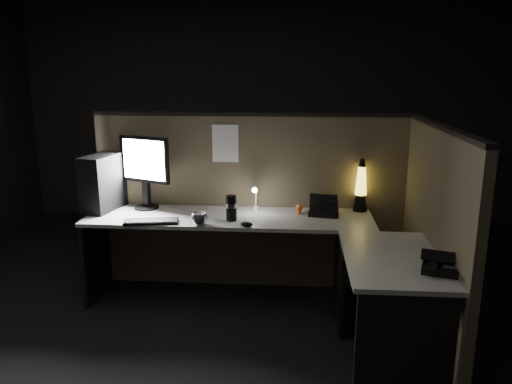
# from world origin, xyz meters

# --- Properties ---
(floor) EXTENTS (6.00, 6.00, 0.00)m
(floor) POSITION_xyz_m (0.00, 0.00, 0.00)
(floor) COLOR black
(floor) RESTS_ON ground
(room_shell) EXTENTS (6.00, 6.00, 6.00)m
(room_shell) POSITION_xyz_m (0.00, 0.00, 1.62)
(room_shell) COLOR silver
(room_shell) RESTS_ON ground
(partition_back) EXTENTS (2.66, 0.06, 1.50)m
(partition_back) POSITION_xyz_m (0.00, 0.93, 0.75)
(partition_back) COLOR brown
(partition_back) RESTS_ON ground
(partition_right) EXTENTS (0.06, 1.66, 1.50)m
(partition_right) POSITION_xyz_m (1.33, 0.10, 0.75)
(partition_right) COLOR brown
(partition_right) RESTS_ON ground
(desk) EXTENTS (2.60, 1.60, 0.73)m
(desk) POSITION_xyz_m (0.18, 0.25, 0.58)
(desk) COLOR beige
(desk) RESTS_ON ground
(pc_tower) EXTENTS (0.29, 0.47, 0.46)m
(pc_tower) POSITION_xyz_m (-1.22, 0.73, 0.96)
(pc_tower) COLOR black
(pc_tower) RESTS_ON desk
(monitor) EXTENTS (0.46, 0.22, 0.61)m
(monitor) POSITION_xyz_m (-0.88, 0.79, 1.10)
(monitor) COLOR black
(monitor) RESTS_ON desk
(keyboard) EXTENTS (0.43, 0.20, 0.02)m
(keyboard) POSITION_xyz_m (-0.72, 0.37, 0.74)
(keyboard) COLOR black
(keyboard) RESTS_ON desk
(mouse) EXTENTS (0.11, 0.08, 0.04)m
(mouse) POSITION_xyz_m (0.02, 0.34, 0.75)
(mouse) COLOR black
(mouse) RESTS_ON desk
(clip_lamp) EXTENTS (0.04, 0.17, 0.22)m
(clip_lamp) POSITION_xyz_m (0.05, 0.74, 0.86)
(clip_lamp) COLOR silver
(clip_lamp) RESTS_ON desk
(organizer) EXTENTS (0.26, 0.23, 0.17)m
(organizer) POSITION_xyz_m (0.61, 0.71, 0.77)
(organizer) COLOR black
(organizer) RESTS_ON desk
(lava_lamp) EXTENTS (0.12, 0.12, 0.44)m
(lava_lamp) POSITION_xyz_m (0.92, 0.84, 0.91)
(lava_lamp) COLOR black
(lava_lamp) RESTS_ON desk
(travel_mug) EXTENTS (0.09, 0.09, 0.20)m
(travel_mug) POSITION_xyz_m (-0.12, 0.49, 0.83)
(travel_mug) COLOR black
(travel_mug) RESTS_ON desk
(steel_mug) EXTENTS (0.15, 0.15, 0.10)m
(steel_mug) POSITION_xyz_m (-0.34, 0.35, 0.78)
(steel_mug) COLOR silver
(steel_mug) RESTS_ON desk
(figurine) EXTENTS (0.06, 0.06, 0.06)m
(figurine) POSITION_xyz_m (0.41, 0.71, 0.78)
(figurine) COLOR orange
(figurine) RESTS_ON desk
(pinned_paper) EXTENTS (0.22, 0.00, 0.31)m
(pinned_paper) POSITION_xyz_m (-0.21, 0.90, 1.27)
(pinned_paper) COLOR white
(pinned_paper) RESTS_ON partition_back
(desk_phone) EXTENTS (0.27, 0.26, 0.13)m
(desk_phone) POSITION_xyz_m (1.24, -0.41, 0.78)
(desk_phone) COLOR black
(desk_phone) RESTS_ON desk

